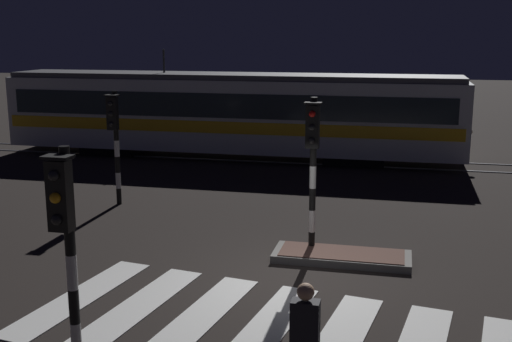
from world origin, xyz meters
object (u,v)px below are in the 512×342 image
at_px(traffic_light_corner_far_left, 114,131).
at_px(traffic_light_median_centre, 313,153).
at_px(traffic_light_kerb_mid_left, 66,235).
at_px(tram, 230,113).

bearing_deg(traffic_light_corner_far_left, traffic_light_median_centre, -26.20).
xyz_separation_m(traffic_light_kerb_mid_left, traffic_light_median_centre, (2.31, 6.16, 0.06)).
height_order(traffic_light_corner_far_left, tram, tram).
bearing_deg(traffic_light_kerb_mid_left, traffic_light_corner_far_left, 111.65).
bearing_deg(traffic_light_median_centre, traffic_light_kerb_mid_left, -110.54).
bearing_deg(tram, traffic_light_median_centre, -66.01).
distance_m(traffic_light_kerb_mid_left, traffic_light_corner_far_left, 9.75).
distance_m(traffic_light_kerb_mid_left, tram, 16.87).
relative_size(traffic_light_kerb_mid_left, traffic_light_corner_far_left, 1.04).
relative_size(traffic_light_corner_far_left, tram, 0.18).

